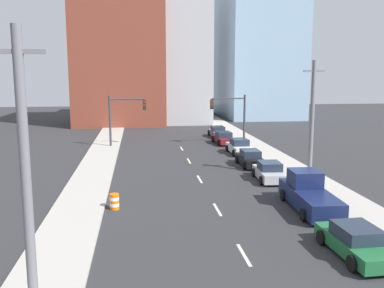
{
  "coord_description": "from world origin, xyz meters",
  "views": [
    {
      "loc": [
        -4.58,
        -8.28,
        8.06
      ],
      "look_at": [
        -0.17,
        26.79,
        2.2
      ],
      "focal_mm": 40.0,
      "sensor_mm": 36.0,
      "label": 1
    }
  ],
  "objects_px": {
    "utility_pole_right_mid": "(312,119)",
    "sedan_silver": "(269,172)",
    "traffic_barrel": "(114,201)",
    "sedan_maroon": "(224,138)",
    "traffic_signal_right": "(234,112)",
    "sedan_gray": "(218,132)",
    "utility_pole_left_near": "(26,178)",
    "traffic_signal_left": "(121,114)",
    "sedan_green": "(356,242)",
    "sedan_white": "(239,147)",
    "pickup_truck_navy": "(309,194)",
    "sedan_black": "(250,159)"
  },
  "relations": [
    {
      "from": "traffic_signal_right",
      "to": "sedan_maroon",
      "type": "distance_m",
      "value": 3.26
    },
    {
      "from": "traffic_barrel",
      "to": "sedan_gray",
      "type": "distance_m",
      "value": 30.51
    },
    {
      "from": "utility_pole_left_near",
      "to": "sedan_white",
      "type": "relative_size",
      "value": 2.18
    },
    {
      "from": "utility_pole_left_near",
      "to": "sedan_gray",
      "type": "distance_m",
      "value": 42.36
    },
    {
      "from": "sedan_black",
      "to": "sedan_maroon",
      "type": "height_order",
      "value": "sedan_black"
    },
    {
      "from": "sedan_black",
      "to": "utility_pole_left_near",
      "type": "bearing_deg",
      "value": -120.11
    },
    {
      "from": "utility_pole_left_near",
      "to": "sedan_white",
      "type": "height_order",
      "value": "utility_pole_left_near"
    },
    {
      "from": "sedan_maroon",
      "to": "sedan_white",
      "type": "bearing_deg",
      "value": -90.02
    },
    {
      "from": "sedan_black",
      "to": "traffic_signal_right",
      "type": "bearing_deg",
      "value": 84.73
    },
    {
      "from": "traffic_signal_left",
      "to": "sedan_green",
      "type": "distance_m",
      "value": 32.63
    },
    {
      "from": "utility_pole_left_near",
      "to": "pickup_truck_navy",
      "type": "distance_m",
      "value": 17.48
    },
    {
      "from": "traffic_barrel",
      "to": "sedan_maroon",
      "type": "bearing_deg",
      "value": 63.86
    },
    {
      "from": "utility_pole_right_mid",
      "to": "sedan_white",
      "type": "bearing_deg",
      "value": 104.57
    },
    {
      "from": "utility_pole_right_mid",
      "to": "sedan_white",
      "type": "height_order",
      "value": "utility_pole_right_mid"
    },
    {
      "from": "utility_pole_left_near",
      "to": "sedan_maroon",
      "type": "relative_size",
      "value": 2.08
    },
    {
      "from": "traffic_barrel",
      "to": "utility_pole_left_near",
      "type": "bearing_deg",
      "value": -99.5
    },
    {
      "from": "utility_pole_left_near",
      "to": "sedan_silver",
      "type": "bearing_deg",
      "value": 52.52
    },
    {
      "from": "traffic_signal_right",
      "to": "pickup_truck_navy",
      "type": "relative_size",
      "value": 0.89
    },
    {
      "from": "utility_pole_right_mid",
      "to": "sedan_silver",
      "type": "height_order",
      "value": "utility_pole_right_mid"
    },
    {
      "from": "traffic_signal_right",
      "to": "sedan_gray",
      "type": "xyz_separation_m",
      "value": [
        -0.76,
        5.89,
        -3.03
      ]
    },
    {
      "from": "traffic_signal_left",
      "to": "traffic_signal_right",
      "type": "relative_size",
      "value": 1.0
    },
    {
      "from": "sedan_green",
      "to": "sedan_white",
      "type": "bearing_deg",
      "value": 87.09
    },
    {
      "from": "traffic_barrel",
      "to": "sedan_black",
      "type": "distance_m",
      "value": 15.61
    },
    {
      "from": "utility_pole_right_mid",
      "to": "sedan_black",
      "type": "distance_m",
      "value": 7.35
    },
    {
      "from": "pickup_truck_navy",
      "to": "sedan_maroon",
      "type": "height_order",
      "value": "pickup_truck_navy"
    },
    {
      "from": "utility_pole_right_mid",
      "to": "sedan_gray",
      "type": "height_order",
      "value": "utility_pole_right_mid"
    },
    {
      "from": "utility_pole_right_mid",
      "to": "sedan_gray",
      "type": "relative_size",
      "value": 2.04
    },
    {
      "from": "sedan_silver",
      "to": "sedan_green",
      "type": "bearing_deg",
      "value": -88.28
    },
    {
      "from": "traffic_barrel",
      "to": "pickup_truck_navy",
      "type": "distance_m",
      "value": 11.66
    },
    {
      "from": "sedan_black",
      "to": "sedan_white",
      "type": "distance_m",
      "value": 5.87
    },
    {
      "from": "utility_pole_left_near",
      "to": "traffic_barrel",
      "type": "distance_m",
      "value": 12.64
    },
    {
      "from": "utility_pole_left_near",
      "to": "utility_pole_right_mid",
      "type": "height_order",
      "value": "utility_pole_left_near"
    },
    {
      "from": "traffic_signal_left",
      "to": "utility_pole_right_mid",
      "type": "bearing_deg",
      "value": -48.32
    },
    {
      "from": "traffic_signal_left",
      "to": "sedan_gray",
      "type": "distance_m",
      "value": 13.66
    },
    {
      "from": "traffic_signal_left",
      "to": "sedan_green",
      "type": "relative_size",
      "value": 1.21
    },
    {
      "from": "utility_pole_left_near",
      "to": "sedan_gray",
      "type": "bearing_deg",
      "value": 71.28
    },
    {
      "from": "traffic_signal_right",
      "to": "utility_pole_right_mid",
      "type": "distance_m",
      "value": 16.9
    },
    {
      "from": "traffic_signal_right",
      "to": "sedan_green",
      "type": "relative_size",
      "value": 1.21
    },
    {
      "from": "pickup_truck_navy",
      "to": "sedan_gray",
      "type": "distance_m",
      "value": 29.59
    },
    {
      "from": "traffic_barrel",
      "to": "sedan_green",
      "type": "relative_size",
      "value": 0.2
    },
    {
      "from": "sedan_white",
      "to": "utility_pole_right_mid",
      "type": "bearing_deg",
      "value": -77.74
    },
    {
      "from": "sedan_maroon",
      "to": "sedan_gray",
      "type": "xyz_separation_m",
      "value": [
        0.31,
        5.28,
        -0.01
      ]
    },
    {
      "from": "utility_pole_left_near",
      "to": "traffic_signal_right",
      "type": "bearing_deg",
      "value": 67.24
    },
    {
      "from": "traffic_signal_right",
      "to": "sedan_maroon",
      "type": "relative_size",
      "value": 1.24
    },
    {
      "from": "traffic_signal_right",
      "to": "sedan_black",
      "type": "xyz_separation_m",
      "value": [
        -1.1,
        -11.5,
        -3.02
      ]
    },
    {
      "from": "traffic_signal_left",
      "to": "sedan_maroon",
      "type": "bearing_deg",
      "value": 2.97
    },
    {
      "from": "traffic_barrel",
      "to": "sedan_black",
      "type": "relative_size",
      "value": 0.22
    },
    {
      "from": "utility_pole_left_near",
      "to": "utility_pole_right_mid",
      "type": "bearing_deg",
      "value": 46.42
    },
    {
      "from": "utility_pole_right_mid",
      "to": "sedan_green",
      "type": "relative_size",
      "value": 1.93
    },
    {
      "from": "utility_pole_left_near",
      "to": "sedan_black",
      "type": "relative_size",
      "value": 2.17
    }
  ]
}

